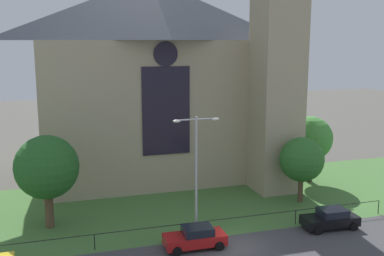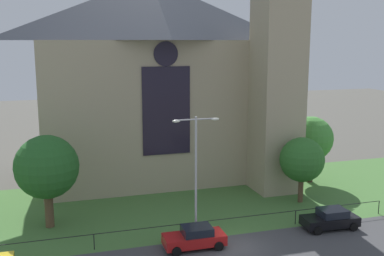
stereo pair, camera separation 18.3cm
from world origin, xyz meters
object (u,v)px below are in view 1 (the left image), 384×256
at_px(tree_right_far, 310,139).
at_px(parked_car_red, 195,237).
at_px(church_building, 160,78).
at_px(tree_left_near, 47,168).
at_px(streetlamp_near, 196,163).
at_px(parked_car_black, 330,219).
at_px(tree_right_near, 302,160).

height_order(tree_right_far, parked_car_red, tree_right_far).
xyz_separation_m(church_building, tree_left_near, (-11.25, -10.69, -5.61)).
bearing_deg(streetlamp_near, parked_car_black, -7.55).
height_order(church_building, parked_car_black, church_building).
bearing_deg(parked_car_black, church_building, -59.84).
relative_size(tree_right_far, streetlamp_near, 0.75).
bearing_deg(parked_car_black, tree_right_near, -95.55).
bearing_deg(parked_car_red, tree_left_near, -34.53).
xyz_separation_m(tree_left_near, parked_car_red, (9.47, -6.70, -3.92)).
distance_m(streetlamp_near, parked_car_red, 5.10).
bearing_deg(tree_right_far, church_building, 155.82).
relative_size(tree_right_near, parked_car_red, 1.37).
bearing_deg(church_building, tree_right_far, -24.18).
relative_size(church_building, tree_right_far, 3.93).
xyz_separation_m(streetlamp_near, parked_car_red, (-0.57, -1.58, -4.81)).
height_order(tree_right_far, tree_left_near, tree_left_near).
bearing_deg(streetlamp_near, parked_car_red, -109.72).
bearing_deg(tree_right_near, streetlamp_near, -157.73).
xyz_separation_m(church_building, tree_right_near, (9.81, -11.29, -6.46)).
xyz_separation_m(church_building, parked_car_black, (8.98, -17.16, -9.53)).
height_order(church_building, tree_left_near, church_building).
bearing_deg(parked_car_black, parked_car_red, 3.76).
height_order(church_building, tree_right_near, church_building).
relative_size(tree_right_far, parked_car_black, 1.55).
bearing_deg(church_building, tree_left_near, -136.48).
bearing_deg(parked_car_red, parked_car_black, -178.02).
height_order(parked_car_red, parked_car_black, same).
relative_size(church_building, streetlamp_near, 2.95).
bearing_deg(tree_left_near, church_building, 43.52).
relative_size(church_building, tree_right_near, 4.51).
bearing_deg(streetlamp_near, tree_right_near, 22.27).
bearing_deg(tree_right_near, parked_car_red, -152.27).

